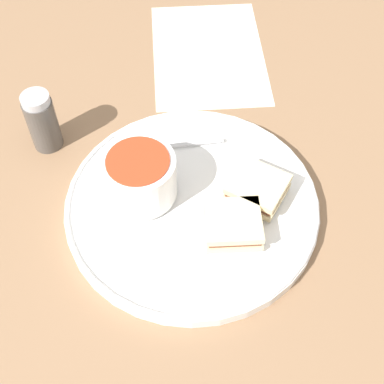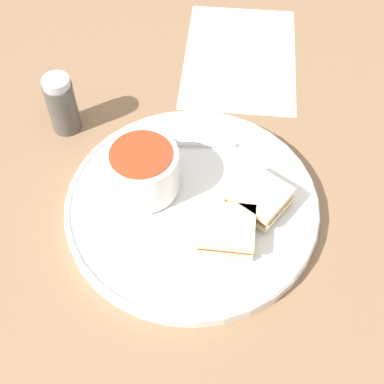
{
  "view_description": "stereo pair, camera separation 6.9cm",
  "coord_description": "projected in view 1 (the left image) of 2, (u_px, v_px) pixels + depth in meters",
  "views": [
    {
      "loc": [
        -0.16,
        0.38,
        0.59
      ],
      "look_at": [
        0.0,
        0.0,
        0.04
      ],
      "focal_mm": 50.0,
      "sensor_mm": 36.0,
      "label": 1
    },
    {
      "loc": [
        -0.22,
        0.35,
        0.59
      ],
      "look_at": [
        0.0,
        0.0,
        0.04
      ],
      "focal_mm": 50.0,
      "sensor_mm": 36.0,
      "label": 2
    }
  ],
  "objects": [
    {
      "name": "spoon",
      "position": [
        159.0,
        146.0,
        0.76
      ],
      "size": [
        0.11,
        0.08,
        0.01
      ],
      "rotation": [
        0.0,
        0.0,
        6.83
      ],
      "color": "silver",
      "rests_on": "plate"
    },
    {
      "name": "salt_shaker",
      "position": [
        42.0,
        121.0,
        0.76
      ],
      "size": [
        0.04,
        0.04,
        0.09
      ],
      "color": "#4C4742",
      "rests_on": "ground_plane"
    },
    {
      "name": "menu_sheet",
      "position": [
        208.0,
        53.0,
        0.92
      ],
      "size": [
        0.29,
        0.33,
        0.0
      ],
      "rotation": [
        0.0,
        0.0,
        0.47
      ],
      "color": "white",
      "rests_on": "ground_plane"
    },
    {
      "name": "sandwich_half_near",
      "position": [
        233.0,
        224.0,
        0.67
      ],
      "size": [
        0.09,
        0.09,
        0.03
      ],
      "rotation": [
        0.0,
        0.0,
        3.59
      ],
      "color": "beige",
      "rests_on": "plate"
    },
    {
      "name": "soup_bowl",
      "position": [
        140.0,
        176.0,
        0.69
      ],
      "size": [
        0.1,
        0.1,
        0.06
      ],
      "color": "white",
      "rests_on": "plate"
    },
    {
      "name": "ground_plane",
      "position": [
        192.0,
        209.0,
        0.72
      ],
      "size": [
        2.4,
        2.4,
        0.0
      ],
      "primitive_type": "plane",
      "color": "#8E6B4C"
    },
    {
      "name": "sandwich_half_far",
      "position": [
        257.0,
        188.0,
        0.7
      ],
      "size": [
        0.08,
        0.07,
        0.03
      ],
      "rotation": [
        0.0,
        0.0,
        3.02
      ],
      "color": "beige",
      "rests_on": "plate"
    },
    {
      "name": "plate",
      "position": [
        192.0,
        204.0,
        0.71
      ],
      "size": [
        0.34,
        0.34,
        0.02
      ],
      "color": "white",
      "rests_on": "ground_plane"
    }
  ]
}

